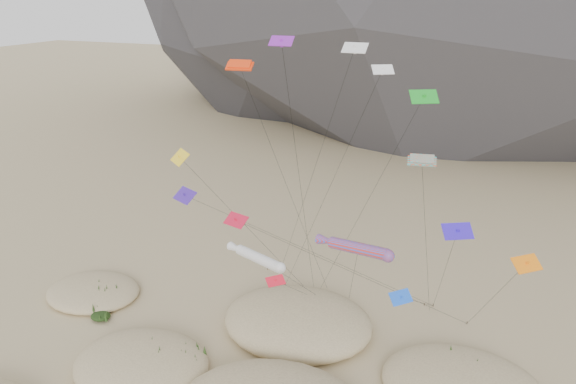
# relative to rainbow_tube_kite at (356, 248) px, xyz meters

# --- Properties ---
(kite_stakes) EXTENTS (22.76, 5.26, 0.30)m
(kite_stakes) POSITION_rel_rainbow_tube_kite_xyz_m (-3.30, 10.98, -10.90)
(kite_stakes) COLOR #3F2D1E
(kite_stakes) RESTS_ON ground
(rainbow_tube_kite) EXTENTS (7.21, 10.88, 11.88)m
(rainbow_tube_kite) POSITION_rel_rainbow_tube_kite_xyz_m (0.00, 0.00, 0.00)
(rainbow_tube_kite) COLOR red
(rainbow_tube_kite) RESTS_ON ground
(white_tube_kite) EXTENTS (8.22, 10.85, 9.71)m
(white_tube_kite) POSITION_rel_rainbow_tube_kite_xyz_m (-8.57, -0.84, -2.10)
(white_tube_kite) COLOR silver
(white_tube_kite) RESTS_ON ground
(orange_parafoil) EXTENTS (7.62, 7.74, 25.09)m
(orange_parafoil) POSITION_rel_rainbow_tube_kite_xyz_m (-12.15, 4.27, 13.26)
(orange_parafoil) COLOR red
(orange_parafoil) RESTS_ON ground
(multi_parafoil) EXTENTS (2.28, 10.31, 19.08)m
(multi_parafoil) POSITION_rel_rainbow_tube_kite_xyz_m (4.52, 1.43, 7.37)
(multi_parafoil) COLOR #F73A1A
(multi_parafoil) RESTS_ON ground
(delta_kites) EXTENTS (30.85, 21.57, 27.77)m
(delta_kites) POSITION_rel_rainbow_tube_kite_xyz_m (-3.16, -0.59, 6.15)
(delta_kites) COLOR white
(delta_kites) RESTS_ON ground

